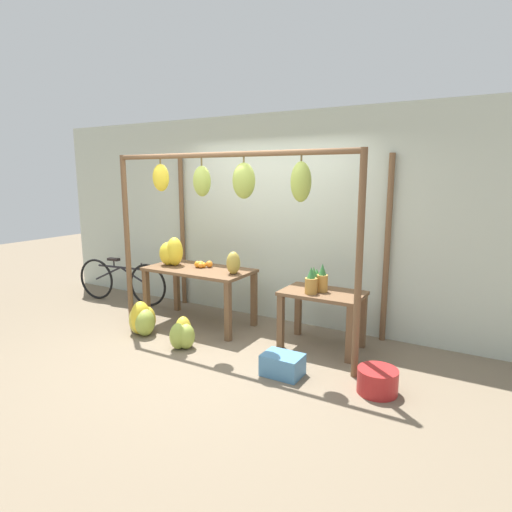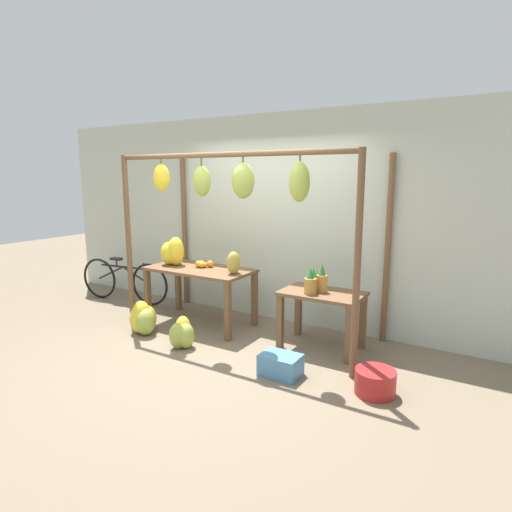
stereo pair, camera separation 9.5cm
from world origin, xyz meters
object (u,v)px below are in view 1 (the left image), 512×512
papaya_pile (233,263)px  orange_pile (203,264)px  banana_pile_on_table (171,253)px  pineapple_cluster (316,281)px  banana_pile_ground_right (183,334)px  blue_bucket (377,381)px  fruit_crate_white (283,365)px  banana_pile_ground_left (142,320)px  parked_bicycle (121,281)px

papaya_pile → orange_pile: bearing=170.2°
banana_pile_on_table → orange_pile: bearing=9.0°
pineapple_cluster → banana_pile_ground_right: pineapple_cluster is taller
blue_bucket → papaya_pile: papaya_pile is taller
fruit_crate_white → banana_pile_ground_left: bearing=176.4°
banana_pile_ground_right → blue_bucket: banana_pile_ground_right is taller
parked_bicycle → pineapple_cluster: bearing=-2.8°
banana_pile_ground_left → fruit_crate_white: bearing=-3.6°
papaya_pile → fruit_crate_white: bearing=-35.3°
banana_pile_ground_right → blue_bucket: size_ratio=1.00×
orange_pile → pineapple_cluster: size_ratio=0.66×
banana_pile_on_table → banana_pile_ground_right: (0.79, -0.75, -0.78)m
pineapple_cluster → fruit_crate_white: pineapple_cluster is taller
pineapple_cluster → parked_bicycle: bearing=177.2°
banana_pile_on_table → pineapple_cluster: (2.11, 0.04, -0.14)m
banana_pile_ground_left → papaya_pile: papaya_pile is taller
papaya_pile → parked_bicycle: bearing=174.5°
banana_pile_on_table → banana_pile_ground_right: bearing=-43.5°
banana_pile_on_table → fruit_crate_white: bearing=-20.5°
banana_pile_on_table → blue_bucket: banana_pile_on_table is taller
orange_pile → fruit_crate_white: size_ratio=0.55×
pineapple_cluster → parked_bicycle: pineapple_cluster is taller
banana_pile_ground_right → orange_pile: bearing=111.0°
fruit_crate_white → papaya_pile: bearing=144.7°
banana_pile_ground_right → parked_bicycle: (-2.03, 0.95, 0.18)m
banana_pile_on_table → pineapple_cluster: size_ratio=1.34×
banana_pile_ground_left → papaya_pile: bearing=33.2°
pineapple_cluster → banana_pile_ground_left: (-2.06, -0.70, -0.62)m
banana_pile_on_table → papaya_pile: banana_pile_on_table is taller
fruit_crate_white → papaya_pile: (-1.08, 0.77, 0.80)m
orange_pile → banana_pile_ground_right: 1.10m
banana_pile_on_table → orange_pile: (0.47, 0.07, -0.13)m
pineapple_cluster → banana_pile_ground_left: pineapple_cluster is taller
blue_bucket → parked_bicycle: parked_bicycle is taller
orange_pile → papaya_pile: (0.56, -0.10, 0.09)m
banana_pile_ground_left → parked_bicycle: bearing=146.4°
orange_pile → papaya_pile: papaya_pile is taller
banana_pile_ground_right → papaya_pile: size_ratio=1.31×
banana_pile_on_table → orange_pile: size_ratio=2.03×
banana_pile_on_table → blue_bucket: (3.03, -0.67, -0.83)m
orange_pile → banana_pile_ground_left: (-0.42, -0.73, -0.63)m
fruit_crate_white → papaya_pile: 1.55m
banana_pile_ground_right → parked_bicycle: parked_bicycle is taller
pineapple_cluster → fruit_crate_white: bearing=-90.1°
banana_pile_ground_right → fruit_crate_white: 1.33m
banana_pile_on_table → orange_pile: 0.49m
orange_pile → blue_bucket: (2.56, -0.74, -0.70)m
pineapple_cluster → parked_bicycle: (-3.35, 0.16, -0.45)m
parked_bicycle → banana_pile_ground_left: bearing=-33.6°
fruit_crate_white → banana_pile_on_table: bearing=159.5°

